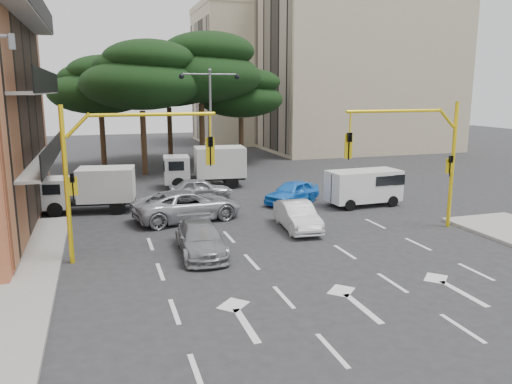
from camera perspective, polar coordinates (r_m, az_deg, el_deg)
ground at (r=20.09m, az=5.00°, el=-7.39°), size 120.00×120.00×0.00m
median_strip at (r=34.92m, az=-5.08°, el=0.91°), size 1.40×6.00×0.15m
apartment_beige_near at (r=56.62m, az=11.67°, el=14.24°), size 20.20×12.15×18.70m
apartment_beige_far at (r=64.81m, az=0.73°, el=13.22°), size 16.20×12.15×16.70m
pine_left_near at (r=39.63m, az=-12.93°, el=12.88°), size 9.15×9.15×10.23m
pine_center at (r=42.36m, az=-6.26°, el=13.94°), size 9.98×9.98×11.16m
pine_left_far at (r=43.48m, az=-17.37°, el=11.60°), size 8.32×8.32×9.30m
pine_right at (r=45.21m, az=-1.65°, el=11.21°), size 7.49×7.49×8.37m
pine_back at (r=46.93m, az=-9.94°, el=12.75°), size 9.15×9.15×10.23m
signal_mast_right at (r=24.26m, az=18.38°, el=4.76°), size 5.79×0.37×6.00m
signal_mast_left at (r=19.69m, az=-15.80°, el=3.46°), size 5.79×0.37×6.00m
street_lamp_center at (r=34.33m, az=-5.24°, el=9.72°), size 4.16×0.36×7.77m
car_white_hatch at (r=23.77m, az=4.74°, el=-2.73°), size 1.74×4.09×1.31m
car_blue_compact at (r=29.15m, az=4.15°, el=-0.03°), size 4.12×3.40×1.33m
car_silver_wagon at (r=20.32m, az=-6.34°, el=-5.34°), size 1.97×4.42×1.26m
car_silver_cross_a at (r=25.59m, az=-7.82°, el=-1.50°), size 5.92×3.57×1.54m
car_silver_cross_b at (r=30.43m, az=-6.44°, el=0.38°), size 3.86×1.80×1.28m
van_white at (r=29.15m, az=12.18°, el=0.49°), size 4.23×2.06×2.08m
box_truck_a at (r=28.43m, az=-18.45°, el=0.21°), size 5.13×2.71×2.41m
box_truck_b at (r=34.11m, az=-5.81°, el=2.84°), size 5.75×2.89×2.73m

